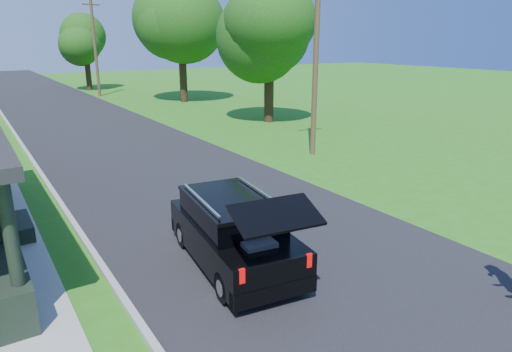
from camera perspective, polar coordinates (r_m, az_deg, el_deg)
ground at (r=10.45m, az=8.32°, el=-12.14°), size 140.00×140.00×0.00m
street at (r=27.97m, az=-19.50°, el=5.45°), size 8.00×120.00×0.02m
curb at (r=27.37m, az=-27.74°, el=4.25°), size 0.15×120.00×0.12m
black_suv at (r=10.45m, az=-2.81°, el=-6.96°), size 2.29×4.78×2.15m
tree_right_near at (r=28.69m, az=1.57°, el=18.22°), size 6.96×6.66×8.83m
tree_right_mid at (r=38.76m, az=-9.52°, el=19.18°), size 7.18×6.95×10.25m
tree_right_far at (r=50.38m, az=-20.71°, el=15.96°), size 5.35×5.36×7.87m
utility_pole_near at (r=20.33m, az=7.55°, el=15.97°), size 1.44×0.39×9.32m
utility_pole_far at (r=44.55m, az=-19.48°, el=15.00°), size 1.54×0.27×8.47m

